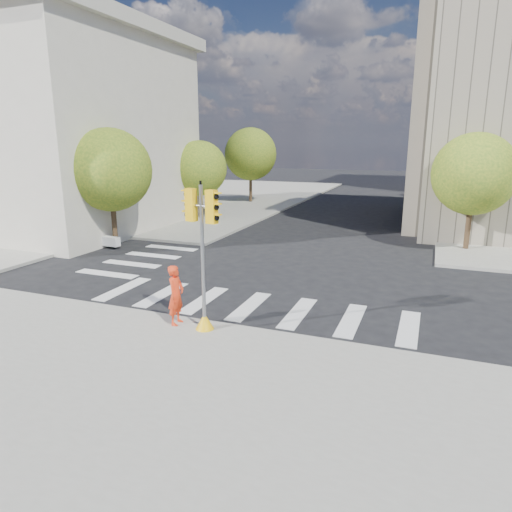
{
  "coord_description": "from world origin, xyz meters",
  "views": [
    {
      "loc": [
        5.65,
        -16.12,
        5.68
      ],
      "look_at": [
        0.49,
        -2.86,
        2.1
      ],
      "focal_mm": 32.0,
      "sensor_mm": 36.0,
      "label": 1
    }
  ],
  "objects_px": {
    "photographer": "(176,295)",
    "lamp_far": "(466,155)",
    "traffic_signal": "(203,269)",
    "lamp_near": "(480,161)",
    "planter_wall": "(78,237)"
  },
  "relations": [
    {
      "from": "planter_wall",
      "to": "lamp_near",
      "type": "bearing_deg",
      "value": 31.1
    },
    {
      "from": "photographer",
      "to": "planter_wall",
      "type": "relative_size",
      "value": 0.31
    },
    {
      "from": "lamp_near",
      "to": "traffic_signal",
      "type": "relative_size",
      "value": 1.82
    },
    {
      "from": "lamp_near",
      "to": "planter_wall",
      "type": "bearing_deg",
      "value": -154.21
    },
    {
      "from": "traffic_signal",
      "to": "planter_wall",
      "type": "relative_size",
      "value": 0.74
    },
    {
      "from": "lamp_near",
      "to": "planter_wall",
      "type": "height_order",
      "value": "lamp_near"
    },
    {
      "from": "lamp_near",
      "to": "planter_wall",
      "type": "xyz_separation_m",
      "value": [
        -21.0,
        -10.15,
        -4.18
      ]
    },
    {
      "from": "lamp_far",
      "to": "traffic_signal",
      "type": "distance_m",
      "value": 33.84
    },
    {
      "from": "lamp_near",
      "to": "planter_wall",
      "type": "relative_size",
      "value": 1.35
    },
    {
      "from": "lamp_far",
      "to": "traffic_signal",
      "type": "height_order",
      "value": "lamp_far"
    },
    {
      "from": "lamp_near",
      "to": "traffic_signal",
      "type": "distance_m",
      "value": 20.65
    },
    {
      "from": "lamp_near",
      "to": "traffic_signal",
      "type": "height_order",
      "value": "lamp_near"
    },
    {
      "from": "traffic_signal",
      "to": "photographer",
      "type": "height_order",
      "value": "traffic_signal"
    },
    {
      "from": "photographer",
      "to": "lamp_far",
      "type": "bearing_deg",
      "value": -19.68
    },
    {
      "from": "photographer",
      "to": "planter_wall",
      "type": "distance_m",
      "value": 14.31
    }
  ]
}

